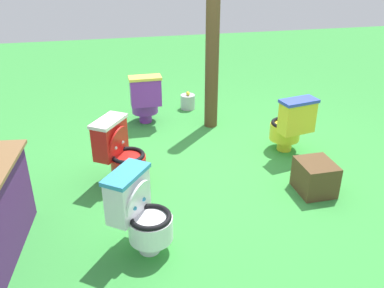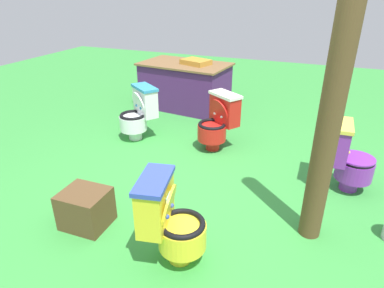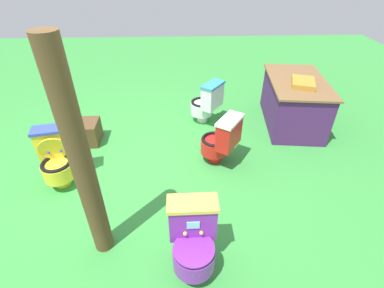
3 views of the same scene
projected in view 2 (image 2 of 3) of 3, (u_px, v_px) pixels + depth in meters
The scene contains 8 objects.
ground at pixel (197, 198), 3.45m from camera, with size 14.00×14.00×0.00m, color green.
toilet_yellow at pixel (170, 220), 2.54m from camera, with size 0.56×0.49×0.73m.
toilet_red at pixel (218, 121), 4.35m from camera, with size 0.61×0.63×0.73m.
toilet_purple at pixel (347, 157), 3.47m from camera, with size 0.50×0.44×0.73m.
toilet_white at pixel (139, 112), 4.64m from camera, with size 0.62×0.63×0.73m.
vendor_table at pixel (185, 85), 5.80m from camera, with size 1.55×1.02×0.85m.
wooden_post at pixel (329, 123), 2.53m from camera, with size 0.18×0.18×2.06m, color brown.
small_crate at pixel (86, 208), 3.01m from camera, with size 0.40×0.35×0.34m, color brown.
Camera 2 is at (1.03, -2.68, 1.98)m, focal length 31.70 mm.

